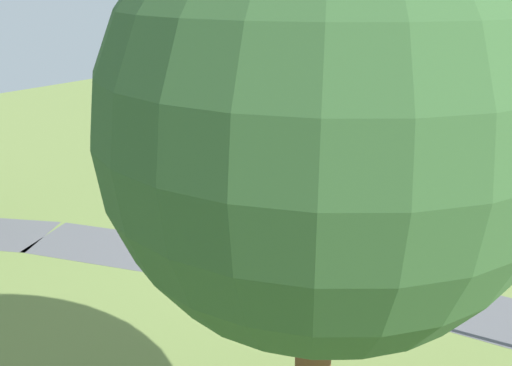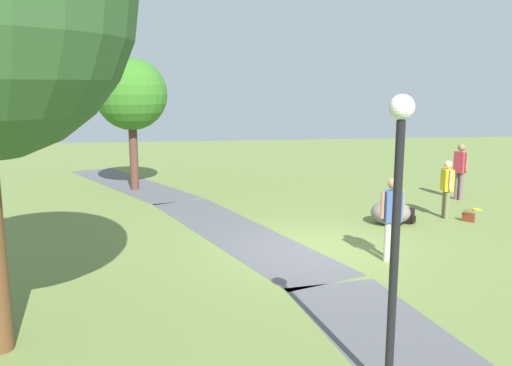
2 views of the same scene
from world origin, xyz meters
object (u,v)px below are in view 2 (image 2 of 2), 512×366
Objects in this scene: lawn_boulder at (391,212)px; man_near_boulder at (460,167)px; backpack_by_boulder at (409,216)px; frisbee_on_grass at (477,209)px; lamp_post at (396,216)px; handbag_on_grass at (468,216)px; passerby_on_path at (392,213)px; woman_with_handbag at (447,185)px; young_tree_near_path at (131,95)px.

lawn_boulder is 4.31m from man_near_boulder.
backpack_by_boulder is 1.54× the size of frisbee_on_grass.
frisbee_on_grass is (8.73, -6.28, -2.17)m from lamp_post.
lamp_post reaches higher than handbag_on_grass.
backpack_by_boulder reaches higher than frisbee_on_grass.
man_near_boulder is 4.70× the size of handbag_on_grass.
lamp_post is at bearing 147.52° from man_near_boulder.
passerby_on_path is at bearing 149.44° from backpack_by_boulder.
backpack_by_boulder is (2.89, -1.71, -0.84)m from passerby_on_path.
woman_with_handbag reaches higher than backpack_by_boulder.
handbag_on_grass is at bearing -92.26° from backpack_by_boulder.
passerby_on_path is at bearing 133.13° from frisbee_on_grass.
lawn_boulder reaches higher than frisbee_on_grass.
lawn_boulder is 2.85× the size of backpack_by_boulder.
handbag_on_grass is at bearing -91.29° from lawn_boulder.
young_tree_near_path is 11.38× the size of backpack_by_boulder.
lawn_boulder reaches higher than backpack_by_boulder.
lamp_post is 8.82× the size of backpack_by_boulder.
handbag_on_grass is at bearing -49.99° from passerby_on_path.
young_tree_near_path reaches higher than woman_with_handbag.
man_near_boulder is (10.11, -6.44, -1.12)m from lamp_post.
frisbee_on_grass is at bearing 173.64° from man_near_boulder.
man_near_boulder is at bearing -6.36° from frisbee_on_grass.
man_near_boulder is at bearing -23.66° from handbag_on_grass.
lamp_post reaches higher than man_near_boulder.
man_near_boulder is 1.02× the size of passerby_on_path.
man_near_boulder reaches higher than handbag_on_grass.
young_tree_near_path is 2.57× the size of passerby_on_path.
lawn_boulder is 3.44m from frisbee_on_grass.
man_near_boulder is 6.96× the size of frisbee_on_grass.
man_near_boulder is 4.51× the size of backpack_by_boulder.
young_tree_near_path reaches higher than passerby_on_path.
man_near_boulder reaches higher than lawn_boulder.
man_near_boulder is (2.61, -3.36, 0.74)m from lawn_boulder.
handbag_on_grass is 0.96× the size of backpack_by_boulder.
backpack_by_boulder is (-2.59, 2.82, -0.87)m from man_near_boulder.
lamp_post is at bearing 148.55° from woman_with_handbag.
young_tree_near_path is 10.78m from passerby_on_path.
woman_with_handbag is at bearing -31.45° from lamp_post.
backpack_by_boulder is (-0.39, 1.22, -0.73)m from woman_with_handbag.
passerby_on_path reaches higher than handbag_on_grass.
young_tree_near_path is at bearing 65.78° from frisbee_on_grass.
passerby_on_path is 6.08m from frisbee_on_grass.
lamp_post is at bearing 144.73° from handbag_on_grass.
lamp_post reaches higher than backpack_by_boulder.
lamp_post is 5.14m from passerby_on_path.
lawn_boulder is (7.50, -3.08, -1.86)m from lamp_post.
passerby_on_path is at bearing 157.78° from lawn_boulder.
passerby_on_path is at bearing -145.90° from young_tree_near_path.
frisbee_on_grass is at bearing -69.06° from lawn_boulder.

